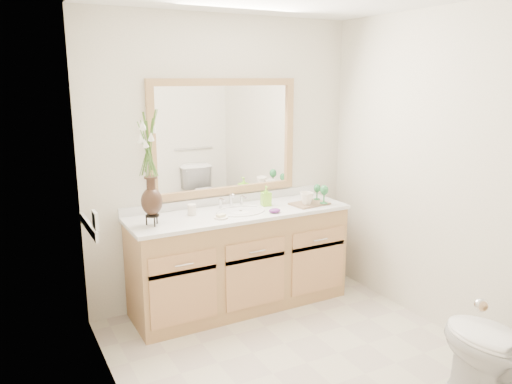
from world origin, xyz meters
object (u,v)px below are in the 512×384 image
flower_vase (150,156)px  tray (309,204)px  tumbler (192,210)px  soap_bottle (266,197)px  toilet (501,352)px

flower_vase → tray: 1.46m
flower_vase → tumbler: 0.60m
tray → tumbler: bearing=164.3°
tumbler → soap_bottle: size_ratio=0.57×
tumbler → tray: bearing=-9.4°
flower_vase → soap_bottle: size_ratio=4.92×
toilet → tray: (-0.08, 1.84, 0.47)m
soap_bottle → tray: bearing=-13.8°
tumbler → toilet: bearing=-61.6°
toilet → flower_vase: 2.57m
toilet → tumbler: tumbler is taller
toilet → flower_vase: (-1.44, 1.88, 0.98)m
tray → soap_bottle: bearing=150.4°
toilet → soap_bottle: (-0.42, 1.99, 0.54)m
tumbler → soap_bottle: (0.67, -0.02, 0.03)m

